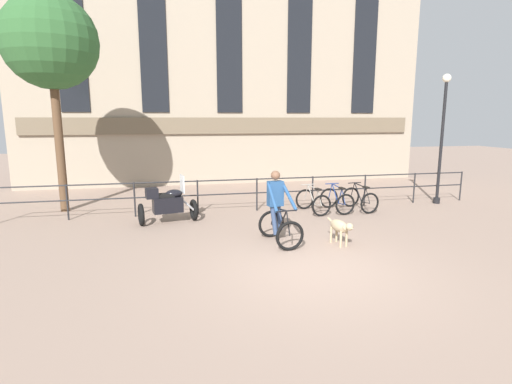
{
  "coord_description": "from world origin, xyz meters",
  "views": [
    {
      "loc": [
        -2.71,
        -7.0,
        2.92
      ],
      "look_at": [
        -0.54,
        2.86,
        1.05
      ],
      "focal_mm": 28.0,
      "sensor_mm": 36.0,
      "label": 1
    }
  ],
  "objects_px": {
    "parked_motorcycle": "(167,204)",
    "parked_bicycle_mid_left": "(337,200)",
    "cyclist_with_bike": "(278,211)",
    "street_lamp": "(442,132)",
    "parked_bicycle_near_lamp": "(313,201)",
    "parked_bicycle_mid_right": "(360,199)",
    "dog": "(340,227)"
  },
  "relations": [
    {
      "from": "parked_bicycle_mid_right",
      "to": "street_lamp",
      "type": "bearing_deg",
      "value": 179.66
    },
    {
      "from": "cyclist_with_bike",
      "to": "dog",
      "type": "xyz_separation_m",
      "value": [
        1.35,
        -0.55,
        -0.33
      ]
    },
    {
      "from": "dog",
      "to": "street_lamp",
      "type": "relative_size",
      "value": 0.22
    },
    {
      "from": "parked_bicycle_near_lamp",
      "to": "parked_bicycle_mid_left",
      "type": "height_order",
      "value": "same"
    },
    {
      "from": "parked_bicycle_mid_left",
      "to": "street_lamp",
      "type": "relative_size",
      "value": 0.27
    },
    {
      "from": "parked_motorcycle",
      "to": "parked_bicycle_mid_left",
      "type": "relative_size",
      "value": 1.44
    },
    {
      "from": "street_lamp",
      "to": "dog",
      "type": "bearing_deg",
      "value": -145.4
    },
    {
      "from": "parked_bicycle_near_lamp",
      "to": "parked_motorcycle",
      "type": "bearing_deg",
      "value": -5.13
    },
    {
      "from": "parked_bicycle_near_lamp",
      "to": "parked_bicycle_mid_left",
      "type": "distance_m",
      "value": 0.8
    },
    {
      "from": "cyclist_with_bike",
      "to": "street_lamp",
      "type": "relative_size",
      "value": 0.39
    },
    {
      "from": "parked_motorcycle",
      "to": "parked_bicycle_near_lamp",
      "type": "bearing_deg",
      "value": -96.86
    },
    {
      "from": "dog",
      "to": "parked_bicycle_mid_left",
      "type": "height_order",
      "value": "parked_bicycle_mid_left"
    },
    {
      "from": "parked_bicycle_mid_left",
      "to": "street_lamp",
      "type": "bearing_deg",
      "value": -179.81
    },
    {
      "from": "cyclist_with_bike",
      "to": "parked_bicycle_near_lamp",
      "type": "bearing_deg",
      "value": 47.27
    },
    {
      "from": "cyclist_with_bike",
      "to": "parked_bicycle_mid_right",
      "type": "distance_m",
      "value": 4.4
    },
    {
      "from": "parked_bicycle_near_lamp",
      "to": "parked_bicycle_mid_left",
      "type": "relative_size",
      "value": 1.03
    },
    {
      "from": "parked_motorcycle",
      "to": "parked_bicycle_near_lamp",
      "type": "xyz_separation_m",
      "value": [
        4.45,
        0.32,
        -0.2
      ]
    },
    {
      "from": "parked_motorcycle",
      "to": "street_lamp",
      "type": "distance_m",
      "value": 9.37
    },
    {
      "from": "cyclist_with_bike",
      "to": "parked_motorcycle",
      "type": "height_order",
      "value": "cyclist_with_bike"
    },
    {
      "from": "dog",
      "to": "parked_bicycle_near_lamp",
      "type": "distance_m",
      "value": 3.27
    },
    {
      "from": "dog",
      "to": "cyclist_with_bike",
      "type": "bearing_deg",
      "value": 146.22
    },
    {
      "from": "parked_bicycle_near_lamp",
      "to": "parked_bicycle_mid_right",
      "type": "bearing_deg",
      "value": 170.77
    },
    {
      "from": "cyclist_with_bike",
      "to": "parked_bicycle_mid_right",
      "type": "bearing_deg",
      "value": 29.93
    },
    {
      "from": "cyclist_with_bike",
      "to": "parked_motorcycle",
      "type": "bearing_deg",
      "value": 129.88
    },
    {
      "from": "parked_bicycle_near_lamp",
      "to": "street_lamp",
      "type": "height_order",
      "value": "street_lamp"
    },
    {
      "from": "parked_bicycle_mid_left",
      "to": "street_lamp",
      "type": "height_order",
      "value": "street_lamp"
    },
    {
      "from": "parked_bicycle_mid_left",
      "to": "parked_bicycle_mid_right",
      "type": "bearing_deg",
      "value": 174.51
    },
    {
      "from": "parked_bicycle_near_lamp",
      "to": "parked_bicycle_mid_left",
      "type": "xyz_separation_m",
      "value": [
        0.8,
        -0.0,
        0.0
      ]
    },
    {
      "from": "cyclist_with_bike",
      "to": "parked_motorcycle",
      "type": "distance_m",
      "value": 3.49
    },
    {
      "from": "street_lamp",
      "to": "parked_motorcycle",
      "type": "bearing_deg",
      "value": -175.58
    },
    {
      "from": "dog",
      "to": "parked_bicycle_mid_right",
      "type": "relative_size",
      "value": 0.82
    },
    {
      "from": "dog",
      "to": "parked_bicycle_mid_left",
      "type": "relative_size",
      "value": 0.84
    }
  ]
}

